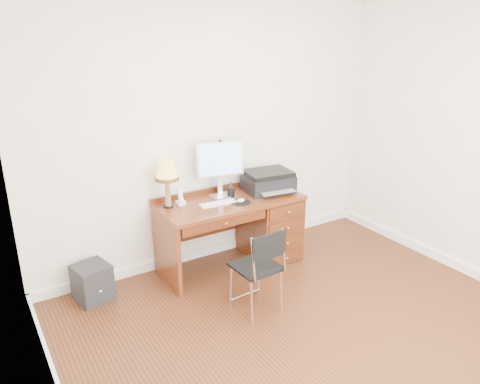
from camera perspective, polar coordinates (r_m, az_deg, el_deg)
ground at (r=4.16m, az=9.15°, el=-16.60°), size 4.00×4.00×0.00m
room_shell at (r=4.54m, az=3.92°, el=-12.20°), size 4.00×4.00×4.00m
desk at (r=5.09m, az=1.94°, el=-3.80°), size 1.50×0.67×0.75m
monitor at (r=4.80m, az=-2.47°, el=3.62°), size 0.50×0.20×0.58m
keyboard at (r=4.69m, az=-2.69°, el=-1.40°), size 0.39×0.13×0.01m
mouse_pad at (r=4.72m, az=0.09°, el=-1.16°), size 0.20×0.20×0.04m
printer at (r=5.04m, az=3.44°, el=1.35°), size 0.54×0.45×0.22m
leg_lamp at (r=4.55m, az=-8.93°, el=2.26°), size 0.23×0.23×0.48m
phone at (r=4.70m, az=-7.27°, el=-0.94°), size 0.09×0.09×0.17m
pen_cup at (r=4.88m, az=-1.11°, el=-0.00°), size 0.08×0.08×0.10m
chair at (r=4.12m, az=2.45°, el=-8.63°), size 0.40×0.40×0.81m
equipment_box at (r=4.66m, az=-17.56°, el=-10.47°), size 0.36×0.36×0.35m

